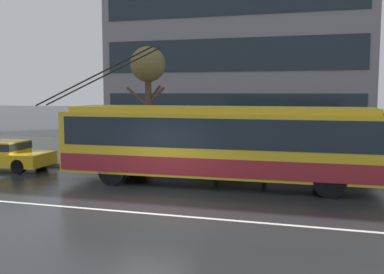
{
  "coord_description": "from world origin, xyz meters",
  "views": [
    {
      "loc": [
        4.97,
        -12.27,
        3.38
      ],
      "look_at": [
        0.23,
        4.06,
        1.62
      ],
      "focal_mm": 40.79,
      "sensor_mm": 36.0,
      "label": 1
    }
  ],
  "objects_px": {
    "bus_shelter": "(222,123)",
    "pedestrian_at_shelter": "(264,132)",
    "pedestrian_walking_past": "(215,131)",
    "street_tree_bare": "(148,69)",
    "pedestrian_approaching_curb": "(339,129)",
    "trolleybus": "(218,142)"
  },
  "relations": [
    {
      "from": "pedestrian_walking_past",
      "to": "street_tree_bare",
      "type": "bearing_deg",
      "value": 158.65
    },
    {
      "from": "street_tree_bare",
      "to": "trolleybus",
      "type": "bearing_deg",
      "value": -42.38
    },
    {
      "from": "pedestrian_approaching_curb",
      "to": "street_tree_bare",
      "type": "height_order",
      "value": "street_tree_bare"
    },
    {
      "from": "pedestrian_walking_past",
      "to": "pedestrian_approaching_curb",
      "type": "bearing_deg",
      "value": 21.74
    },
    {
      "from": "trolleybus",
      "to": "pedestrian_walking_past",
      "type": "height_order",
      "value": "trolleybus"
    },
    {
      "from": "pedestrian_walking_past",
      "to": "street_tree_bare",
      "type": "relative_size",
      "value": 0.37
    },
    {
      "from": "trolleybus",
      "to": "pedestrian_walking_past",
      "type": "bearing_deg",
      "value": 105.21
    },
    {
      "from": "trolleybus",
      "to": "pedestrian_at_shelter",
      "type": "relative_size",
      "value": 6.5
    },
    {
      "from": "pedestrian_at_shelter",
      "to": "bus_shelter",
      "type": "bearing_deg",
      "value": 156.56
    },
    {
      "from": "trolleybus",
      "to": "street_tree_bare",
      "type": "height_order",
      "value": "street_tree_bare"
    },
    {
      "from": "bus_shelter",
      "to": "pedestrian_at_shelter",
      "type": "distance_m",
      "value": 2.17
    },
    {
      "from": "pedestrian_approaching_curb",
      "to": "pedestrian_walking_past",
      "type": "xyz_separation_m",
      "value": [
        -5.05,
        -2.01,
        -0.01
      ]
    },
    {
      "from": "trolleybus",
      "to": "pedestrian_walking_past",
      "type": "distance_m",
      "value": 2.6
    },
    {
      "from": "bus_shelter",
      "to": "street_tree_bare",
      "type": "relative_size",
      "value": 0.68
    },
    {
      "from": "bus_shelter",
      "to": "pedestrian_at_shelter",
      "type": "bearing_deg",
      "value": -23.44
    },
    {
      "from": "pedestrian_approaching_curb",
      "to": "pedestrian_walking_past",
      "type": "bearing_deg",
      "value": -158.26
    },
    {
      "from": "bus_shelter",
      "to": "street_tree_bare",
      "type": "distance_m",
      "value": 4.4
    },
    {
      "from": "pedestrian_approaching_curb",
      "to": "pedestrian_at_shelter",
      "type": "bearing_deg",
      "value": -151.69
    },
    {
      "from": "pedestrian_approaching_curb",
      "to": "pedestrian_walking_past",
      "type": "relative_size",
      "value": 1.01
    },
    {
      "from": "pedestrian_at_shelter",
      "to": "pedestrian_approaching_curb",
      "type": "bearing_deg",
      "value": 28.31
    },
    {
      "from": "bus_shelter",
      "to": "pedestrian_at_shelter",
      "type": "height_order",
      "value": "bus_shelter"
    },
    {
      "from": "pedestrian_approaching_curb",
      "to": "street_tree_bare",
      "type": "bearing_deg",
      "value": -176.01
    }
  ]
}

